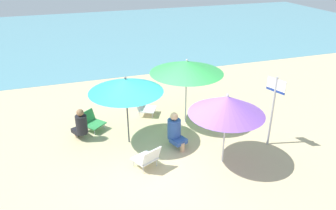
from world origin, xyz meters
name	(u,v)px	position (x,y,z in m)	size (l,w,h in m)	color
ground_plane	(159,157)	(0.00, 0.00, 0.00)	(40.00, 40.00, 0.00)	#CCB789
sea_water	(93,34)	(0.00, 13.97, 0.00)	(40.00, 16.00, 0.01)	#5693A3
umbrella_purple	(227,105)	(1.43, -0.70, 1.56)	(1.78, 1.78, 1.84)	silver
umbrella_teal	(126,85)	(-0.57, 0.93, 1.67)	(1.92, 1.92, 1.90)	#4C4C51
umbrella_green	(187,67)	(1.31, 1.53, 1.76)	(2.12, 2.12, 2.00)	silver
beach_chair_a	(91,121)	(-1.44, 1.97, 0.27)	(0.77, 0.78, 0.54)	#33934C
beach_chair_b	(148,157)	(-0.39, -0.38, 0.31)	(0.70, 0.72, 0.61)	white
beach_chair_c	(144,107)	(0.25, 2.39, 0.27)	(0.76, 0.73, 0.54)	white
person_a	(81,125)	(-1.76, 1.48, 0.46)	(0.46, 0.55, 0.94)	black
person_b	(175,130)	(0.55, 0.33, 0.49)	(0.47, 0.58, 0.99)	#2D519E
warning_sign	(274,101)	(2.97, -0.35, 1.28)	(0.20, 0.53, 1.93)	#ADADB2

